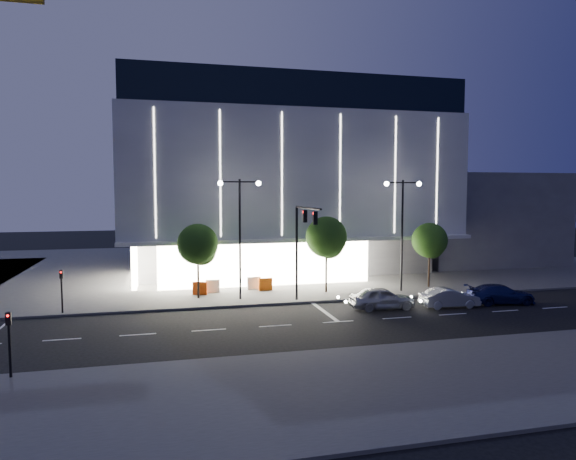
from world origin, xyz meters
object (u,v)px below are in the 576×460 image
(traffic_mast, at_px, (302,235))
(car_third, at_px, (500,294))
(barrier_c, at_px, (265,284))
(tree_mid, at_px, (327,239))
(barrier_b, at_px, (213,286))
(street_lamp_east, at_px, (402,218))
(car_lead, at_px, (382,298))
(barrier_d, at_px, (254,283))
(ped_signal_far, at_px, (62,287))
(ped_signal_near, at_px, (9,337))
(tree_left, at_px, (198,246))
(car_second, at_px, (450,298))
(barrier_a, at_px, (200,288))
(street_lamp_west, at_px, (240,221))
(tree_right, at_px, (430,242))

(traffic_mast, xyz_separation_m, car_third, (14.10, -2.80, -4.33))
(barrier_c, bearing_deg, tree_mid, -24.30)
(tree_mid, distance_m, barrier_b, 9.72)
(barrier_b, bearing_deg, street_lamp_east, -5.99)
(street_lamp_east, relative_size, car_lead, 2.01)
(car_lead, height_order, barrier_b, car_lead)
(car_third, relative_size, barrier_b, 4.39)
(traffic_mast, distance_m, tree_mid, 4.82)
(street_lamp_east, relative_size, barrier_d, 8.18)
(barrier_c, height_order, barrier_d, same)
(ped_signal_far, distance_m, ped_signal_near, 12.00)
(traffic_mast, distance_m, barrier_b, 9.18)
(tree_left, xyz_separation_m, car_second, (16.85, -6.67, -3.36))
(car_lead, xyz_separation_m, barrier_d, (-7.44, 8.51, -0.11))
(ped_signal_far, bearing_deg, barrier_a, 22.41)
(car_second, bearing_deg, street_lamp_east, 11.85)
(ped_signal_far, xyz_separation_m, car_lead, (21.09, -3.46, -1.12))
(street_lamp_west, height_order, car_lead, street_lamp_west)
(street_lamp_west, relative_size, tree_right, 1.63)
(car_lead, xyz_separation_m, car_second, (4.79, -0.69, -0.09))
(street_lamp_west, distance_m, barrier_d, 6.60)
(tree_left, xyz_separation_m, barrier_b, (1.23, 1.99, -3.38))
(tree_right, bearing_deg, traffic_mast, -162.98)
(barrier_d, bearing_deg, street_lamp_west, -120.35)
(ped_signal_far, bearing_deg, street_lamp_east, 3.44)
(ped_signal_far, xyz_separation_m, barrier_b, (10.25, 4.51, -1.24))
(tree_left, distance_m, car_lead, 13.86)
(tree_mid, xyz_separation_m, barrier_d, (-5.38, 2.54, -3.68))
(traffic_mast, xyz_separation_m, ped_signal_far, (-16.00, 1.16, -3.14))
(barrier_b, bearing_deg, car_lead, -30.78)
(street_lamp_east, bearing_deg, barrier_c, 165.34)
(barrier_d, bearing_deg, tree_mid, -30.73)
(tree_mid, distance_m, barrier_d, 6.99)
(street_lamp_west, xyz_separation_m, barrier_a, (-2.80, 2.29, -5.31))
(street_lamp_east, xyz_separation_m, barrier_b, (-14.75, 3.01, -5.31))
(street_lamp_east, distance_m, ped_signal_far, 25.37)
(tree_right, height_order, car_lead, tree_right)
(car_third, bearing_deg, ped_signal_near, 112.91)
(car_lead, height_order, car_third, car_lead)
(street_lamp_east, relative_size, tree_right, 1.63)
(street_lamp_west, distance_m, car_third, 19.63)
(car_second, distance_m, car_third, 4.23)
(car_second, bearing_deg, barrier_c, 56.65)
(street_lamp_west, distance_m, tree_right, 16.19)
(car_lead, distance_m, barrier_c, 10.18)
(ped_signal_near, bearing_deg, street_lamp_west, 48.37)
(ped_signal_far, xyz_separation_m, barrier_a, (9.20, 3.80, -1.24))
(ped_signal_far, bearing_deg, ped_signal_near, -90.00)
(barrier_a, bearing_deg, street_lamp_west, -21.46)
(tree_mid, height_order, car_second, tree_mid)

